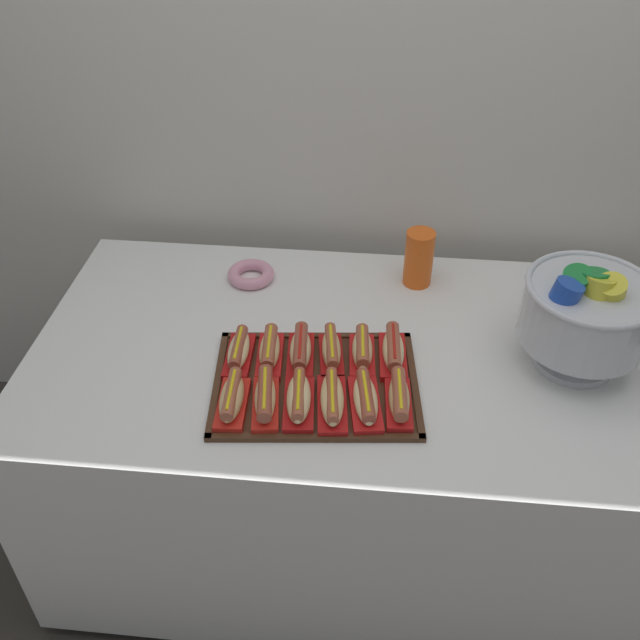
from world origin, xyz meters
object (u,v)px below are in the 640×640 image
at_px(hot_dog_4, 366,400).
at_px(hot_dog_8, 300,351).
at_px(hot_dog_2, 299,399).
at_px(hot_dog_6, 239,352).
at_px(hot_dog_9, 331,351).
at_px(hot_dog_1, 265,398).
at_px(buffet_table, 355,442).
at_px(cup_stack, 419,258).
at_px(hot_dog_11, 393,351).
at_px(serving_tray, 316,384).
at_px(hot_dog_5, 399,399).
at_px(hot_dog_10, 362,351).
at_px(hot_dog_0, 232,399).
at_px(punch_bowl, 586,313).
at_px(donut, 251,274).
at_px(hot_dog_7, 270,351).
at_px(hot_dog_3, 332,400).

height_order(hot_dog_4, hot_dog_8, hot_dog_8).
bearing_deg(hot_dog_2, hot_dog_8, 95.56).
xyz_separation_m(hot_dog_6, hot_dog_9, (0.22, 0.02, 0.00)).
bearing_deg(hot_dog_1, hot_dog_4, 5.56).
relative_size(buffet_table, cup_stack, 10.13).
bearing_deg(hot_dog_11, hot_dog_4, -108.89).
xyz_separation_m(serving_tray, hot_dog_1, (-0.10, -0.09, 0.03)).
height_order(hot_dog_6, hot_dog_8, hot_dog_8).
xyz_separation_m(hot_dog_5, hot_dog_9, (-0.17, 0.15, -0.00)).
distance_m(hot_dog_6, hot_dog_10, 0.30).
bearing_deg(hot_dog_0, punch_bowl, 16.89).
distance_m(hot_dog_0, hot_dog_11, 0.41).
relative_size(buffet_table, hot_dog_5, 10.09).
xyz_separation_m(hot_dog_0, hot_dog_5, (0.37, 0.04, 0.00)).
xyz_separation_m(hot_dog_6, punch_bowl, (0.81, 0.08, 0.12)).
distance_m(hot_dog_1, donut, 0.53).
bearing_deg(hot_dog_7, cup_stack, 46.31).
relative_size(hot_dog_9, cup_stack, 1.01).
bearing_deg(buffet_table, hot_dog_2, -118.25).
bearing_deg(cup_stack, buffet_table, -115.65).
relative_size(hot_dog_3, punch_bowl, 0.62).
distance_m(hot_dog_0, hot_dog_8, 0.22).
bearing_deg(hot_dog_6, hot_dog_0, -84.44).
height_order(hot_dog_6, cup_stack, cup_stack).
xyz_separation_m(buffet_table, punch_bowl, (0.52, -0.00, 0.51)).
bearing_deg(hot_dog_0, hot_dog_2, 5.56).
relative_size(hot_dog_7, hot_dog_9, 1.02).
height_order(hot_dog_5, hot_dog_11, hot_dog_5).
bearing_deg(hot_dog_2, hot_dog_1, -174.44).
relative_size(serving_tray, hot_dog_7, 3.07).
distance_m(hot_dog_5, hot_dog_6, 0.41).
bearing_deg(hot_dog_2, cup_stack, 63.21).
bearing_deg(hot_dog_10, hot_dog_9, -174.44).
height_order(hot_dog_1, hot_dog_6, hot_dog_1).
bearing_deg(hot_dog_9, buffet_table, 42.33).
bearing_deg(hot_dog_0, hot_dog_10, 34.37).
relative_size(hot_dog_8, hot_dog_11, 1.00).
bearing_deg(hot_dog_3, serving_tray, 120.00).
height_order(hot_dog_7, hot_dog_11, hot_dog_11).
bearing_deg(cup_stack, hot_dog_0, -127.37).
bearing_deg(hot_dog_4, punch_bowl, 23.17).
bearing_deg(hot_dog_3, hot_dog_9, 95.56).
bearing_deg(hot_dog_1, donut, 103.74).
xyz_separation_m(hot_dog_2, hot_dog_4, (0.15, 0.01, -0.00)).
relative_size(hot_dog_1, punch_bowl, 0.57).
distance_m(cup_stack, donut, 0.47).
distance_m(hot_dog_4, donut, 0.60).
bearing_deg(buffet_table, punch_bowl, -0.51).
distance_m(serving_tray, hot_dog_11, 0.21).
distance_m(hot_dog_11, donut, 0.52).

